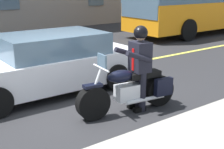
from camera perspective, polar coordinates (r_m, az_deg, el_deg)
ground_plane at (r=6.87m, az=-6.78°, el=-5.24°), size 80.00×80.00×0.00m
lane_center_stripe at (r=8.57m, az=-13.49°, el=-1.14°), size 60.00×0.16×0.01m
motorcycle_main at (r=6.27m, az=3.48°, el=-2.88°), size 2.22×0.78×1.26m
rider_main at (r=6.21m, az=5.04°, el=2.51°), size 0.67×0.61×1.74m
car_silver at (r=7.53m, az=-11.74°, el=1.99°), size 4.60×1.92×1.40m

